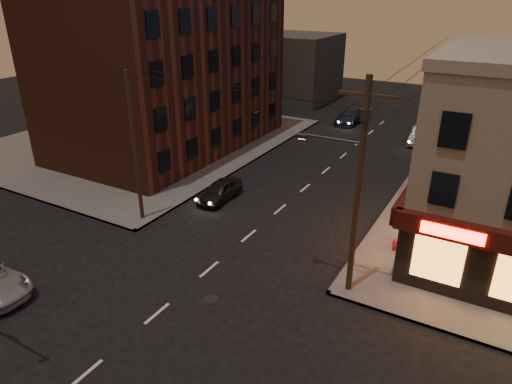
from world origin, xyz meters
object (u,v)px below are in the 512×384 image
Objects in this scene: sedan_far at (351,116)px; fire_hydrant at (395,244)px; sedan_mid at (421,135)px; sedan_near at (220,191)px.

fire_hydrant is at bearing -62.93° from sedan_far.
sedan_far reaches higher than sedan_mid.
sedan_mid is 0.88× the size of sedan_far.
sedan_mid is (9.21, 19.61, 0.07)m from sedan_near.
sedan_mid is 6.44× the size of fire_hydrant.
sedan_near is 12.05m from fire_hydrant.
sedan_near is 23.08m from sedan_far.
sedan_mid reaches higher than sedan_near.
sedan_far reaches higher than fire_hydrant.
sedan_near is at bearing -116.39° from sedan_mid.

